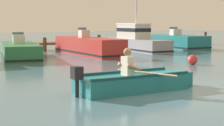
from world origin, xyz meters
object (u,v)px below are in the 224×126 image
Objects in this scene: mooring_buoy at (193,60)px; moored_boat_teal at (178,42)px; moored_boat_red at (88,46)px; moored_boat_grey at (136,40)px; rowboat_with_person at (134,82)px; moored_boat_green at (20,51)px.

moored_boat_teal is at bearing 51.50° from mooring_buoy.
moored_boat_grey reaches higher than moored_boat_red.
moored_boat_red reaches higher than rowboat_with_person.
moored_boat_red is 14.69× the size of mooring_buoy.
moored_boat_teal is (12.29, 11.87, 0.21)m from rowboat_with_person.
moored_boat_teal is at bearing 7.79° from moored_boat_red.
moored_boat_green is 1.17× the size of moored_boat_teal.
mooring_buoy is (-6.45, -8.11, -0.24)m from moored_boat_teal.
moored_boat_red reaches higher than moored_boat_teal.
moored_boat_grey is at bearing 71.58° from mooring_buoy.
moored_boat_red is (4.10, 0.14, 0.10)m from moored_boat_green.
rowboat_with_person is 10.64m from moored_boat_green.
moored_boat_green is at bearing -174.16° from moored_boat_teal.
moored_boat_red is at bearing 68.31° from rowboat_with_person.
moored_boat_teal reaches higher than rowboat_with_person.
moored_boat_red is 8.08m from moored_boat_teal.
mooring_buoy is (5.65, -6.87, -0.15)m from moored_boat_green.
moored_boat_green is at bearing -171.38° from moored_boat_grey.
moored_boat_teal is at bearing 44.00° from rowboat_with_person.
moored_boat_red is at bearing -165.22° from moored_boat_grey.
moored_boat_teal reaches higher than moored_boat_green.
rowboat_with_person is 8.29× the size of mooring_buoy.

